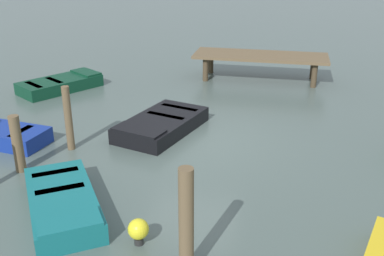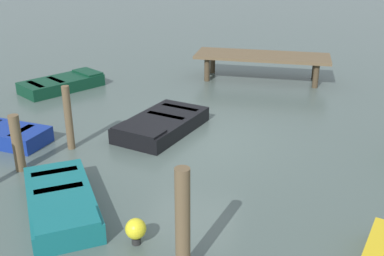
{
  "view_description": "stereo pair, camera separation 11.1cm",
  "coord_description": "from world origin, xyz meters",
  "px_view_note": "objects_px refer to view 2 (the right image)",
  "views": [
    {
      "loc": [
        2.46,
        -10.53,
        4.77
      ],
      "look_at": [
        0.0,
        0.0,
        0.35
      ],
      "focal_mm": 42.63,
      "sensor_mm": 36.0,
      "label": 1
    },
    {
      "loc": [
        2.57,
        -10.5,
        4.77
      ],
      "look_at": [
        0.0,
        0.0,
        0.35
      ],
      "focal_mm": 42.63,
      "sensor_mm": 36.0,
      "label": 2
    }
  ],
  "objects_px": {
    "mooring_piling_center": "(17,143)",
    "mooring_piling_near_right": "(183,223)",
    "marker_buoy": "(136,229)",
    "mooring_piling_far_left": "(68,118)",
    "rowboat_black": "(161,124)",
    "rowboat_dark_green": "(62,83)",
    "dock_segment": "(262,58)",
    "rowboat_teal": "(61,202)"
  },
  "relations": [
    {
      "from": "mooring_piling_far_left",
      "to": "marker_buoy",
      "type": "xyz_separation_m",
      "value": [
        2.92,
        -3.28,
        -0.52
      ]
    },
    {
      "from": "rowboat_dark_green",
      "to": "mooring_piling_far_left",
      "type": "distance_m",
      "value": 5.17
    },
    {
      "from": "dock_segment",
      "to": "rowboat_black",
      "type": "xyz_separation_m",
      "value": [
        -2.11,
        -5.71,
        -0.61
      ]
    },
    {
      "from": "rowboat_dark_green",
      "to": "mooring_piling_center",
      "type": "relative_size",
      "value": 2.26
    },
    {
      "from": "mooring_piling_near_right",
      "to": "mooring_piling_center",
      "type": "height_order",
      "value": "mooring_piling_near_right"
    },
    {
      "from": "rowboat_black",
      "to": "mooring_piling_far_left",
      "type": "xyz_separation_m",
      "value": [
        -1.86,
        -1.57,
        0.59
      ]
    },
    {
      "from": "rowboat_black",
      "to": "mooring_piling_center",
      "type": "bearing_deg",
      "value": -24.31
    },
    {
      "from": "rowboat_teal",
      "to": "mooring_piling_center",
      "type": "relative_size",
      "value": 2.18
    },
    {
      "from": "rowboat_teal",
      "to": "mooring_piling_near_right",
      "type": "distance_m",
      "value": 3.0
    },
    {
      "from": "dock_segment",
      "to": "marker_buoy",
      "type": "distance_m",
      "value": 10.62
    },
    {
      "from": "rowboat_dark_green",
      "to": "marker_buoy",
      "type": "distance_m",
      "value": 9.49
    },
    {
      "from": "mooring_piling_far_left",
      "to": "rowboat_teal",
      "type": "bearing_deg",
      "value": -65.98
    },
    {
      "from": "marker_buoy",
      "to": "dock_segment",
      "type": "bearing_deg",
      "value": 84.33
    },
    {
      "from": "rowboat_dark_green",
      "to": "mooring_piling_center",
      "type": "xyz_separation_m",
      "value": [
        2.08,
        -5.75,
        0.44
      ]
    },
    {
      "from": "rowboat_black",
      "to": "marker_buoy",
      "type": "distance_m",
      "value": 4.96
    },
    {
      "from": "rowboat_black",
      "to": "rowboat_dark_green",
      "type": "distance_m",
      "value": 5.32
    },
    {
      "from": "mooring_piling_near_right",
      "to": "mooring_piling_far_left",
      "type": "bearing_deg",
      "value": 135.52
    },
    {
      "from": "rowboat_dark_green",
      "to": "mooring_piling_far_left",
      "type": "height_order",
      "value": "mooring_piling_far_left"
    },
    {
      "from": "mooring_piling_far_left",
      "to": "marker_buoy",
      "type": "height_order",
      "value": "mooring_piling_far_left"
    },
    {
      "from": "mooring_piling_center",
      "to": "marker_buoy",
      "type": "height_order",
      "value": "mooring_piling_center"
    },
    {
      "from": "rowboat_teal",
      "to": "marker_buoy",
      "type": "xyz_separation_m",
      "value": [
        1.73,
        -0.6,
        0.07
      ]
    },
    {
      "from": "rowboat_dark_green",
      "to": "mooring_piling_center",
      "type": "distance_m",
      "value": 6.13
    },
    {
      "from": "mooring_piling_center",
      "to": "mooring_piling_near_right",
      "type": "bearing_deg",
      "value": -29.21
    },
    {
      "from": "rowboat_dark_green",
      "to": "dock_segment",
      "type": "bearing_deg",
      "value": -35.02
    },
    {
      "from": "rowboat_teal",
      "to": "mooring_piling_far_left",
      "type": "distance_m",
      "value": 3.0
    },
    {
      "from": "rowboat_teal",
      "to": "rowboat_dark_green",
      "type": "distance_m",
      "value": 8.06
    },
    {
      "from": "mooring_piling_near_right",
      "to": "marker_buoy",
      "type": "distance_m",
      "value": 1.27
    },
    {
      "from": "dock_segment",
      "to": "mooring_piling_near_right",
      "type": "xyz_separation_m",
      "value": [
        -0.08,
        -11.09,
        0.08
      ]
    },
    {
      "from": "rowboat_dark_green",
      "to": "mooring_piling_near_right",
      "type": "height_order",
      "value": "mooring_piling_near_right"
    },
    {
      "from": "rowboat_black",
      "to": "mooring_piling_near_right",
      "type": "xyz_separation_m",
      "value": [
        2.02,
        -5.38,
        0.7
      ]
    },
    {
      "from": "rowboat_teal",
      "to": "rowboat_dark_green",
      "type": "height_order",
      "value": "same"
    },
    {
      "from": "mooring_piling_far_left",
      "to": "rowboat_black",
      "type": "bearing_deg",
      "value": 40.07
    },
    {
      "from": "mooring_piling_near_right",
      "to": "mooring_piling_far_left",
      "type": "xyz_separation_m",
      "value": [
        -3.89,
        3.82,
        -0.1
      ]
    },
    {
      "from": "rowboat_dark_green",
      "to": "marker_buoy",
      "type": "relative_size",
      "value": 6.22
    },
    {
      "from": "rowboat_black",
      "to": "mooring_piling_center",
      "type": "xyz_separation_m",
      "value": [
        -2.41,
        -2.9,
        0.44
      ]
    },
    {
      "from": "mooring_piling_center",
      "to": "rowboat_black",
      "type": "bearing_deg",
      "value": 50.27
    },
    {
      "from": "dock_segment",
      "to": "marker_buoy",
      "type": "relative_size",
      "value": 10.19
    },
    {
      "from": "marker_buoy",
      "to": "mooring_piling_far_left",
      "type": "bearing_deg",
      "value": 131.68
    },
    {
      "from": "rowboat_black",
      "to": "rowboat_teal",
      "type": "bearing_deg",
      "value": 6.51
    },
    {
      "from": "dock_segment",
      "to": "rowboat_dark_green",
      "type": "distance_m",
      "value": 7.22
    },
    {
      "from": "dock_segment",
      "to": "mooring_piling_center",
      "type": "bearing_deg",
      "value": -118.77
    },
    {
      "from": "mooring_piling_near_right",
      "to": "mooring_piling_center",
      "type": "distance_m",
      "value": 5.09
    }
  ]
}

